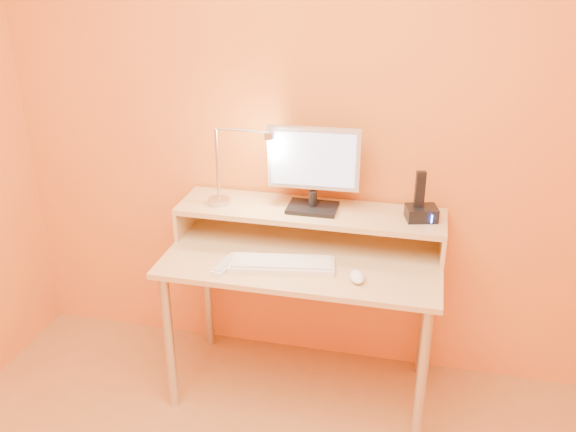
% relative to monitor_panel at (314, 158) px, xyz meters
% --- Properties ---
extents(wall_back, '(3.00, 0.04, 2.50)m').
position_rel_monitor_panel_xyz_m(wall_back, '(-0.01, 0.16, 0.13)').
color(wall_back, orange).
rests_on(wall_back, floor).
extents(desk_leg_fl, '(0.04, 0.04, 0.69)m').
position_rel_monitor_panel_xyz_m(desk_leg_fl, '(-0.56, -0.41, -0.77)').
color(desk_leg_fl, silver).
rests_on(desk_leg_fl, floor).
extents(desk_leg_fr, '(0.04, 0.04, 0.69)m').
position_rel_monitor_panel_xyz_m(desk_leg_fr, '(0.54, -0.41, -0.77)').
color(desk_leg_fr, silver).
rests_on(desk_leg_fr, floor).
extents(desk_leg_bl, '(0.04, 0.04, 0.69)m').
position_rel_monitor_panel_xyz_m(desk_leg_bl, '(-0.56, 0.09, -0.77)').
color(desk_leg_bl, silver).
rests_on(desk_leg_bl, floor).
extents(desk_leg_br, '(0.04, 0.04, 0.69)m').
position_rel_monitor_panel_xyz_m(desk_leg_br, '(0.54, 0.09, -0.77)').
color(desk_leg_br, silver).
rests_on(desk_leg_br, floor).
extents(desk_lower, '(1.20, 0.60, 0.02)m').
position_rel_monitor_panel_xyz_m(desk_lower, '(-0.01, -0.16, -0.41)').
color(desk_lower, tan).
rests_on(desk_lower, floor).
extents(shelf_riser_left, '(0.02, 0.30, 0.14)m').
position_rel_monitor_panel_xyz_m(shelf_riser_left, '(-0.60, -0.01, -0.33)').
color(shelf_riser_left, tan).
rests_on(shelf_riser_left, desk_lower).
extents(shelf_riser_right, '(0.02, 0.30, 0.14)m').
position_rel_monitor_panel_xyz_m(shelf_riser_right, '(0.58, -0.01, -0.33)').
color(shelf_riser_right, tan).
rests_on(shelf_riser_right, desk_lower).
extents(desk_shelf, '(1.20, 0.30, 0.02)m').
position_rel_monitor_panel_xyz_m(desk_shelf, '(-0.01, -0.01, -0.25)').
color(desk_shelf, tan).
rests_on(desk_shelf, desk_lower).
extents(monitor_foot, '(0.22, 0.16, 0.02)m').
position_rel_monitor_panel_xyz_m(monitor_foot, '(0.00, -0.01, -0.23)').
color(monitor_foot, black).
rests_on(monitor_foot, desk_shelf).
extents(monitor_neck, '(0.04, 0.04, 0.07)m').
position_rel_monitor_panel_xyz_m(monitor_neck, '(0.00, -0.01, -0.19)').
color(monitor_neck, black).
rests_on(monitor_neck, monitor_foot).
extents(monitor_panel, '(0.40, 0.05, 0.27)m').
position_rel_monitor_panel_xyz_m(monitor_panel, '(0.00, 0.00, 0.00)').
color(monitor_panel, '#B8B8B9').
rests_on(monitor_panel, monitor_neck).
extents(monitor_back, '(0.36, 0.03, 0.23)m').
position_rel_monitor_panel_xyz_m(monitor_back, '(0.00, 0.02, 0.00)').
color(monitor_back, black).
rests_on(monitor_back, monitor_panel).
extents(monitor_screen, '(0.37, 0.02, 0.24)m').
position_rel_monitor_panel_xyz_m(monitor_screen, '(0.00, -0.02, 0.00)').
color(monitor_screen, '#ACBFEF').
rests_on(monitor_screen, monitor_panel).
extents(lamp_base, '(0.10, 0.10, 0.02)m').
position_rel_monitor_panel_xyz_m(lamp_base, '(-0.43, -0.04, -0.23)').
color(lamp_base, silver).
rests_on(lamp_base, desk_shelf).
extents(lamp_post, '(0.01, 0.01, 0.33)m').
position_rel_monitor_panel_xyz_m(lamp_post, '(-0.43, -0.04, -0.05)').
color(lamp_post, silver).
rests_on(lamp_post, lamp_base).
extents(lamp_arm, '(0.24, 0.01, 0.01)m').
position_rel_monitor_panel_xyz_m(lamp_arm, '(-0.31, -0.04, 0.12)').
color(lamp_arm, silver).
rests_on(lamp_arm, lamp_post).
extents(lamp_head, '(0.04, 0.04, 0.03)m').
position_rel_monitor_panel_xyz_m(lamp_head, '(-0.19, -0.04, 0.10)').
color(lamp_head, silver).
rests_on(lamp_head, lamp_arm).
extents(lamp_bulb, '(0.03, 0.03, 0.00)m').
position_rel_monitor_panel_xyz_m(lamp_bulb, '(-0.19, -0.04, 0.09)').
color(lamp_bulb, '#FFEAC6').
rests_on(lamp_bulb, lamp_head).
extents(phone_dock, '(0.15, 0.13, 0.06)m').
position_rel_monitor_panel_xyz_m(phone_dock, '(0.48, -0.01, -0.21)').
color(phone_dock, black).
rests_on(phone_dock, desk_shelf).
extents(phone_handset, '(0.05, 0.03, 0.16)m').
position_rel_monitor_panel_xyz_m(phone_handset, '(0.46, -0.01, -0.10)').
color(phone_handset, black).
rests_on(phone_handset, phone_dock).
extents(phone_led, '(0.01, 0.00, 0.04)m').
position_rel_monitor_panel_xyz_m(phone_led, '(0.52, -0.06, -0.21)').
color(phone_led, '#3980FF').
rests_on(phone_led, phone_dock).
extents(keyboard, '(0.46, 0.21, 0.02)m').
position_rel_monitor_panel_xyz_m(keyboard, '(-0.08, -0.27, -0.39)').
color(keyboard, white).
rests_on(keyboard, desk_lower).
extents(mouse, '(0.09, 0.12, 0.04)m').
position_rel_monitor_panel_xyz_m(mouse, '(0.25, -0.31, -0.38)').
color(mouse, white).
rests_on(mouse, desk_lower).
extents(remote_control, '(0.08, 0.19, 0.02)m').
position_rel_monitor_panel_xyz_m(remote_control, '(-0.31, -0.32, -0.39)').
color(remote_control, white).
rests_on(remote_control, desk_lower).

